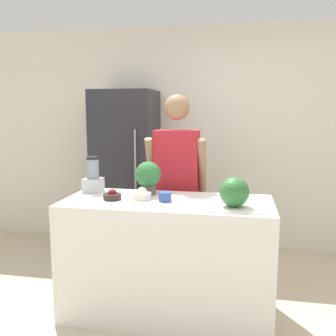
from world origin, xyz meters
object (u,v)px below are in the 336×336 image
(refrigerator, at_px, (126,172))
(blender, at_px, (93,177))
(bowl_cherries, at_px, (112,196))
(bowl_small_blue, at_px, (165,197))
(person, at_px, (177,188))
(potted_plant, at_px, (148,176))
(bowl_cream, at_px, (142,195))
(watermelon, at_px, (234,192))

(refrigerator, distance_m, blender, 1.15)
(bowl_cherries, relative_size, bowl_small_blue, 1.42)
(person, relative_size, potted_plant, 6.45)
(bowl_small_blue, bearing_deg, blender, 162.39)
(bowl_cream, height_order, blender, blender)
(refrigerator, xyz_separation_m, bowl_cream, (0.53, -1.31, 0.05))
(watermelon, relative_size, bowl_cherries, 1.51)
(potted_plant, bearing_deg, bowl_small_blue, -49.49)
(potted_plant, bearing_deg, bowl_cherries, -134.28)
(person, bearing_deg, bowl_cherries, -123.84)
(person, distance_m, bowl_cream, 0.59)
(potted_plant, bearing_deg, watermelon, -25.41)
(bowl_small_blue, bearing_deg, refrigerator, 118.28)
(bowl_small_blue, bearing_deg, potted_plant, 130.51)
(person, xyz_separation_m, bowl_cherries, (-0.41, -0.61, 0.05))
(watermelon, bearing_deg, bowl_small_blue, 167.19)
(refrigerator, height_order, watermelon, refrigerator)
(bowl_cream, bearing_deg, potted_plant, 87.75)
(person, relative_size, bowl_small_blue, 17.94)
(bowl_small_blue, bearing_deg, bowl_cream, 168.76)
(refrigerator, relative_size, person, 1.05)
(blender, bearing_deg, potted_plant, 0.71)
(refrigerator, bearing_deg, potted_plant, -64.50)
(bowl_cream, xyz_separation_m, potted_plant, (0.01, 0.18, 0.12))
(refrigerator, relative_size, blender, 6.05)
(blender, bearing_deg, person, 29.88)
(watermelon, distance_m, blender, 1.24)
(refrigerator, xyz_separation_m, bowl_cherries, (0.31, -1.37, 0.04))
(bowl_cream, xyz_separation_m, bowl_small_blue, (0.19, -0.04, 0.00))
(bowl_cherries, xyz_separation_m, bowl_small_blue, (0.42, 0.02, 0.01))
(bowl_cherries, bearing_deg, blender, 137.27)
(watermelon, xyz_separation_m, blender, (-1.19, 0.33, 0.01))
(person, xyz_separation_m, watermelon, (0.53, -0.71, 0.14))
(blender, relative_size, potted_plant, 1.11)
(bowl_cherries, bearing_deg, bowl_small_blue, 2.64)
(person, height_order, bowl_small_blue, person)
(bowl_cherries, xyz_separation_m, bowl_cream, (0.23, 0.06, 0.00))
(refrigerator, relative_size, potted_plant, 6.74)
(refrigerator, height_order, bowl_small_blue, refrigerator)
(refrigerator, distance_m, watermelon, 1.93)
(bowl_cream, bearing_deg, watermelon, -12.39)
(bowl_small_blue, distance_m, blender, 0.71)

